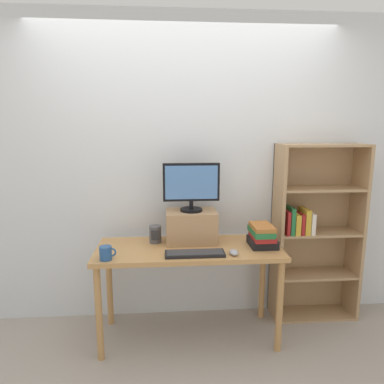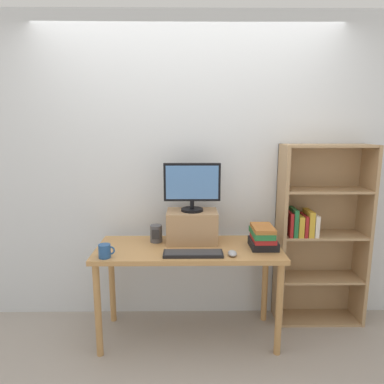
{
  "view_description": "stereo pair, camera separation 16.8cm",
  "coord_description": "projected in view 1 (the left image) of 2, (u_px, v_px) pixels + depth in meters",
  "views": [
    {
      "loc": [
        -0.17,
        -2.52,
        1.68
      ],
      "look_at": [
        0.03,
        0.05,
        1.19
      ],
      "focal_mm": 32.0,
      "sensor_mm": 36.0,
      "label": 1
    },
    {
      "loc": [
        0.0,
        -2.53,
        1.68
      ],
      "look_at": [
        0.03,
        0.05,
        1.19
      ],
      "focal_mm": 32.0,
      "sensor_mm": 36.0,
      "label": 2
    }
  ],
  "objects": [
    {
      "name": "ground_plane",
      "position": [
        189.0,
        336.0,
        2.8
      ],
      "size": [
        12.0,
        12.0,
        0.0
      ],
      "primitive_type": "plane",
      "color": "#9E9389"
    },
    {
      "name": "back_wall",
      "position": [
        185.0,
        171.0,
        2.96
      ],
      "size": [
        7.0,
        0.08,
        2.6
      ],
      "color": "silver",
      "rests_on": "ground_plane"
    },
    {
      "name": "desk",
      "position": [
        189.0,
        259.0,
        2.67
      ],
      "size": [
        1.43,
        0.57,
        0.76
      ],
      "color": "#B7844C",
      "rests_on": "ground_plane"
    },
    {
      "name": "bookshelf_unit",
      "position": [
        313.0,
        231.0,
        2.99
      ],
      "size": [
        0.74,
        0.28,
        1.54
      ],
      "color": "tan",
      "rests_on": "ground_plane"
    },
    {
      "name": "riser_box",
      "position": [
        191.0,
        226.0,
        2.75
      ],
      "size": [
        0.4,
        0.27,
        0.26
      ],
      "color": "#A87F56",
      "rests_on": "desk"
    },
    {
      "name": "computer_monitor",
      "position": [
        191.0,
        185.0,
        2.69
      ],
      "size": [
        0.45,
        0.18,
        0.38
      ],
      "color": "black",
      "rests_on": "riser_box"
    },
    {
      "name": "keyboard",
      "position": [
        195.0,
        253.0,
        2.49
      ],
      "size": [
        0.43,
        0.14,
        0.02
      ],
      "color": "black",
      "rests_on": "desk"
    },
    {
      "name": "computer_mouse",
      "position": [
        234.0,
        252.0,
        2.49
      ],
      "size": [
        0.06,
        0.1,
        0.04
      ],
      "color": "#99999E",
      "rests_on": "desk"
    },
    {
      "name": "book_stack",
      "position": [
        262.0,
        236.0,
        2.66
      ],
      "size": [
        0.2,
        0.27,
        0.17
      ],
      "color": "black",
      "rests_on": "desk"
    },
    {
      "name": "coffee_mug",
      "position": [
        106.0,
        253.0,
        2.39
      ],
      "size": [
        0.12,
        0.09,
        0.1
      ],
      "color": "#234C84",
      "rests_on": "desk"
    },
    {
      "name": "desk_speaker",
      "position": [
        155.0,
        234.0,
        2.75
      ],
      "size": [
        0.1,
        0.1,
        0.14
      ],
      "color": "#4C4C51",
      "rests_on": "desk"
    }
  ]
}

